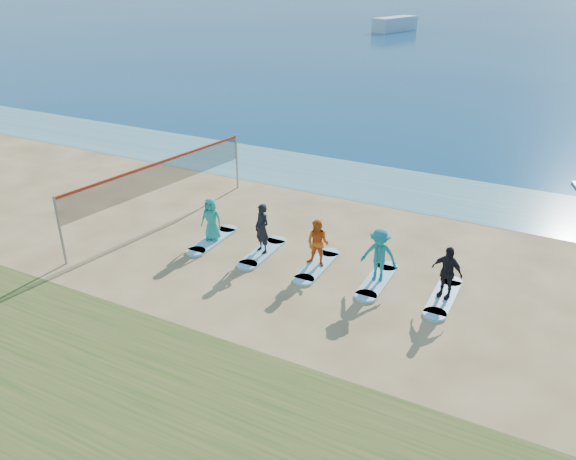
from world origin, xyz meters
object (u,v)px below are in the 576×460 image
at_px(volleyball_net, 160,176).
at_px(student_1, 262,228).
at_px(surfboard_3, 377,281).
at_px(student_3, 379,255).
at_px(student_0, 211,219).
at_px(surfboard_4, 443,297).
at_px(boat_offshore_a, 394,31).
at_px(student_2, 318,243).
at_px(student_4, 447,272).
at_px(surfboard_0, 213,240).
at_px(surfboard_1, 263,252).
at_px(surfboard_2, 317,266).

distance_m(volleyball_net, student_1, 5.08).
xyz_separation_m(surfboard_3, student_3, (0.00, 0.00, 0.95)).
height_order(student_0, surfboard_4, student_0).
relative_size(student_3, surfboard_4, 0.82).
bearing_deg(student_0, student_1, -7.73).
relative_size(boat_offshore_a, student_2, 4.93).
xyz_separation_m(student_1, surfboard_4, (6.44, 0.00, -0.95)).
xyz_separation_m(volleyball_net, surfboard_3, (9.25, -0.67, -1.86)).
bearing_deg(student_4, student_1, -165.44).
relative_size(boat_offshore_a, surfboard_0, 3.70).
bearing_deg(surfboard_4, surfboard_0, 180.00).
bearing_deg(student_0, surfboard_4, -7.73).
bearing_deg(boat_offshore_a, student_4, -53.17).
relative_size(boat_offshore_a, surfboard_1, 3.70).
height_order(surfboard_1, student_4, student_4).
bearing_deg(student_2, student_4, 0.20).
distance_m(boat_offshore_a, surfboard_3, 75.19).
bearing_deg(student_4, student_0, -165.44).
bearing_deg(volleyball_net, surfboard_2, -5.43).
bearing_deg(surfboard_0, surfboard_4, 0.00).
relative_size(volleyball_net, surfboard_3, 4.08).
bearing_deg(volleyball_net, student_4, -3.39).
xyz_separation_m(student_0, surfboard_2, (4.29, 0.00, -0.86)).
distance_m(surfboard_1, student_3, 4.40).
relative_size(surfboard_0, surfboard_4, 1.00).
bearing_deg(student_0, volleyball_net, 158.75).
relative_size(student_0, surfboard_1, 0.74).
bearing_deg(surfboard_1, surfboard_4, 0.00).
bearing_deg(student_2, volleyball_net, 174.77).
height_order(volleyball_net, student_1, volleyball_net).
distance_m(boat_offshore_a, surfboard_0, 73.53).
bearing_deg(boat_offshore_a, student_2, -56.29).
bearing_deg(surfboard_3, surfboard_0, 180.00).
xyz_separation_m(student_1, student_2, (2.15, 0.00, -0.08)).
bearing_deg(surfboard_3, student_2, 180.00).
xyz_separation_m(student_1, student_3, (4.29, 0.00, -0.00)).
height_order(student_0, surfboard_2, student_0).
height_order(boat_offshore_a, surfboard_1, boat_offshore_a).
relative_size(surfboard_2, student_4, 1.29).
xyz_separation_m(volleyball_net, student_1, (4.95, -0.67, -0.91)).
distance_m(surfboard_0, surfboard_4, 8.59).
height_order(boat_offshore_a, surfboard_2, boat_offshore_a).
distance_m(surfboard_0, student_4, 8.63).
distance_m(student_0, student_1, 2.15).
distance_m(student_1, student_3, 4.29).
bearing_deg(surfboard_3, student_0, 180.00).
xyz_separation_m(boat_offshore_a, surfboard_1, (18.11, -71.77, 0.04)).
bearing_deg(surfboard_1, surfboard_0, 180.00).
bearing_deg(boat_offshore_a, surfboard_0, -59.51).
bearing_deg(boat_offshore_a, student_0, -59.51).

